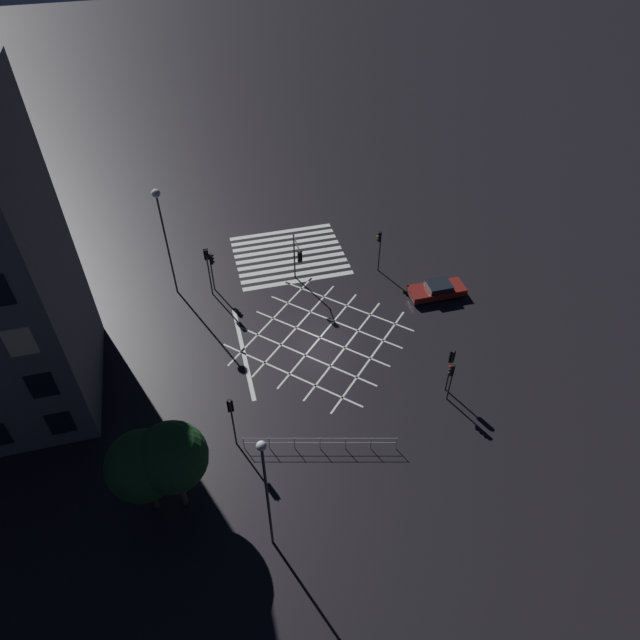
{
  "coord_description": "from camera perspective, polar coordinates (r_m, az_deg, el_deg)",
  "views": [
    {
      "loc": [
        7.41,
        28.45,
        28.9
      ],
      "look_at": [
        0.0,
        0.0,
        1.74
      ],
      "focal_mm": 32.0,
      "sensor_mm": 36.0,
      "label": 1
    }
  ],
  "objects": [
    {
      "name": "street_tree_near",
      "position": [
        30.99,
        -17.34,
        -13.73
      ],
      "size": [
        3.74,
        3.74,
        5.88
      ],
      "color": "brown",
      "rests_on": "ground_plane"
    },
    {
      "name": "pedestrian_railing",
      "position": [
        34.54,
        0.0,
        -12.08
      ],
      "size": [
        8.84,
        2.34,
        1.05
      ],
      "rotation": [
        0.0,
        0.0,
        2.89
      ],
      "color": "#B7B7BC",
      "rests_on": "ground_plane"
    },
    {
      "name": "waiting_car",
      "position": [
        45.3,
        11.62,
        2.99
      ],
      "size": [
        4.4,
        1.76,
        1.18
      ],
      "color": "maroon",
      "rests_on": "ground_plane"
    },
    {
      "name": "street_lamp_east",
      "position": [
        27.09,
        -5.46,
        -15.8
      ],
      "size": [
        0.46,
        0.46,
        8.91
      ],
      "color": "#2D2D30",
      "rests_on": "ground_plane"
    },
    {
      "name": "road_markings",
      "position": [
        46.43,
        -2.55,
        4.19
      ],
      "size": [
        13.8,
        21.13,
        0.01
      ],
      "color": "silver",
      "rests_on": "ground_plane"
    },
    {
      "name": "traffic_light_se_main",
      "position": [
        44.53,
        -10.76,
        5.52
      ],
      "size": [
        0.39,
        0.36,
        3.49
      ],
      "rotation": [
        0.0,
        0.0,
        3.14
      ],
      "color": "#2D2D30",
      "rests_on": "ground_plane"
    },
    {
      "name": "traffic_light_median_south",
      "position": [
        43.72,
        -2.27,
        6.48
      ],
      "size": [
        0.36,
        2.44,
        4.18
      ],
      "rotation": [
        0.0,
        0.0,
        1.57
      ],
      "color": "#2D2D30",
      "rests_on": "ground_plane"
    },
    {
      "name": "traffic_light_sw_main",
      "position": [
        45.8,
        5.94,
        7.7
      ],
      "size": [
        0.39,
        0.36,
        3.88
      ],
      "color": "#2D2D30",
      "rests_on": "ground_plane"
    },
    {
      "name": "traffic_light_nw_cross",
      "position": [
        36.98,
        12.93,
        -4.12
      ],
      "size": [
        0.36,
        0.39,
        3.57
      ],
      "rotation": [
        0.0,
        0.0,
        -1.57
      ],
      "color": "#2D2D30",
      "rests_on": "ground_plane"
    },
    {
      "name": "street_lamp_west",
      "position": [
        42.49,
        -15.63,
        9.94
      ],
      "size": [
        0.62,
        0.62,
        9.11
      ],
      "color": "#2D2D30",
      "rests_on": "ground_plane"
    },
    {
      "name": "street_tree_far",
      "position": [
        30.43,
        -14.61,
        -13.15
      ],
      "size": [
        3.73,
        3.73,
        6.24
      ],
      "color": "brown",
      "rests_on": "ground_plane"
    },
    {
      "name": "traffic_light_ne_cross",
      "position": [
        33.42,
        -8.85,
        -9.17
      ],
      "size": [
        0.36,
        0.39,
        4.02
      ],
      "rotation": [
        0.0,
        0.0,
        -1.57
      ],
      "color": "#2D2D30",
      "rests_on": "ground_plane"
    },
    {
      "name": "traffic_light_se_cross",
      "position": [
        43.67,
        -11.19,
        5.64
      ],
      "size": [
        0.36,
        0.39,
        4.39
      ],
      "rotation": [
        0.0,
        0.0,
        1.57
      ],
      "color": "#2D2D30",
      "rests_on": "ground_plane"
    },
    {
      "name": "ground_plane",
      "position": [
        41.23,
        0.0,
        -1.77
      ],
      "size": [
        200.0,
        200.0,
        0.0
      ],
      "primitive_type": "plane",
      "color": "black"
    },
    {
      "name": "traffic_light_nw_main",
      "position": [
        36.49,
        12.96,
        -5.33
      ],
      "size": [
        0.39,
        0.36,
        3.33
      ],
      "color": "#2D2D30",
      "rests_on": "ground_plane"
    }
  ]
}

